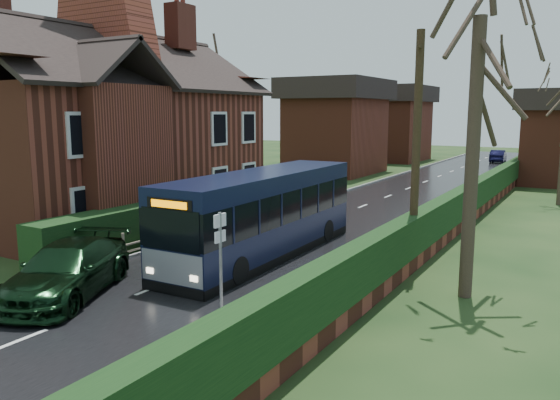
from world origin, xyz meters
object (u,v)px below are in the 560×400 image
Objects in this scene: car_silver at (259,212)px; bus_stop_sign at (220,251)px; bus at (263,215)px; car_green at (67,270)px; telegraph_pole at (416,152)px; brick_house at (110,126)px.

car_silver is 11.06m from bus_stop_sign.
bus_stop_sign is at bearing -68.15° from bus.
telegraph_pole is at bearing 19.91° from car_green.
bus_stop_sign is at bearing -124.21° from telegraph_pole.
telegraph_pole is at bearing -31.33° from car_silver.
car_green is (-2.40, -6.21, -0.74)m from bus.
car_silver is 0.81× the size of car_green.
telegraph_pole is at bearing 70.47° from bus_stop_sign.
brick_house is at bearing 106.53° from car_green.
bus is 4.96m from car_silver.
brick_house reaches higher than bus_stop_sign.
telegraph_pole reaches higher than car_silver.
car_silver is 8.88m from telegraph_pole.
telegraph_pole is (5.00, 0.97, 2.29)m from bus.
car_silver is at bearing 119.70° from bus_stop_sign.
car_green reaches higher than car_silver.
bus reaches higher than car_silver.
telegraph_pole reaches higher than bus_stop_sign.
telegraph_pole is (7.40, 7.18, 3.03)m from car_green.
brick_house is 1.49× the size of bus.
car_silver is at bearing 122.92° from bus.
bus is 1.32× the size of telegraph_pole.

